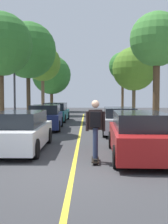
# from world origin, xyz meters

# --- Properties ---
(ground) EXTENTS (80.00, 80.00, 0.00)m
(ground) POSITION_xyz_m (0.00, 0.00, 0.00)
(ground) COLOR #353538
(center_line) EXTENTS (0.12, 39.20, 0.01)m
(center_line) POSITION_xyz_m (0.00, 4.00, 0.00)
(center_line) COLOR gold
(center_line) RESTS_ON ground
(parked_car_left_nearest) EXTENTS (1.87, 4.40, 1.40)m
(parked_car_left_nearest) POSITION_xyz_m (-2.07, 3.19, 0.70)
(parked_car_left_nearest) COLOR white
(parked_car_left_nearest) RESTS_ON ground
(parked_car_left_near) EXTENTS (1.99, 4.16, 1.45)m
(parked_car_left_near) POSITION_xyz_m (-2.07, 9.64, 0.70)
(parked_car_left_near) COLOR navy
(parked_car_left_near) RESTS_ON ground
(parked_car_left_far) EXTENTS (1.89, 4.60, 1.42)m
(parked_car_left_far) POSITION_xyz_m (-2.07, 15.16, 0.69)
(parked_car_left_far) COLOR #196066
(parked_car_left_far) RESTS_ON ground
(parked_car_right_nearest) EXTENTS (2.00, 4.53, 1.44)m
(parked_car_right_nearest) POSITION_xyz_m (2.07, 2.08, 0.72)
(parked_car_right_nearest) COLOR maroon
(parked_car_right_nearest) RESTS_ON ground
(parked_car_right_near) EXTENTS (1.94, 4.53, 1.35)m
(parked_car_right_near) POSITION_xyz_m (2.07, 7.98, 0.67)
(parked_car_right_near) COLOR #B7B7BC
(parked_car_right_near) RESTS_ON ground
(street_tree_left_nearest) EXTENTS (3.22, 3.22, 6.05)m
(street_tree_left_nearest) POSITION_xyz_m (-4.01, 7.48, 4.55)
(street_tree_left_nearest) COLOR #4C3823
(street_tree_left_nearest) RESTS_ON sidewalk_left
(street_tree_left_near) EXTENTS (4.16, 4.16, 7.27)m
(street_tree_left_near) POSITION_xyz_m (-4.01, 14.35, 5.32)
(street_tree_left_near) COLOR #3D2D1E
(street_tree_left_near) RESTS_ON sidewalk_left
(street_tree_left_far) EXTENTS (3.56, 3.56, 6.82)m
(street_tree_left_far) POSITION_xyz_m (-4.01, 21.36, 5.15)
(street_tree_left_far) COLOR brown
(street_tree_left_far) RESTS_ON sidewalk_left
(street_tree_left_farthest) EXTENTS (4.74, 4.74, 6.74)m
(street_tree_left_farthest) POSITION_xyz_m (-4.01, 28.36, 4.50)
(street_tree_left_farthest) COLOR #4C3823
(street_tree_left_farthest) RESTS_ON sidewalk_left
(street_tree_right_nearest) EXTENTS (2.83, 2.83, 6.20)m
(street_tree_right_nearest) POSITION_xyz_m (4.01, 8.10, 4.86)
(street_tree_right_nearest) COLOR #4C3823
(street_tree_right_nearest) RESTS_ON sidewalk_right
(street_tree_right_near) EXTENTS (3.38, 3.38, 5.60)m
(street_tree_right_near) POSITION_xyz_m (4.01, 15.42, 4.04)
(street_tree_right_near) COLOR brown
(street_tree_right_near) RESTS_ON sidewalk_right
(street_tree_right_far) EXTENTS (2.84, 2.84, 6.29)m
(street_tree_right_far) POSITION_xyz_m (4.01, 22.66, 4.98)
(street_tree_right_far) COLOR #4C3823
(street_tree_right_far) RESTS_ON sidewalk_right
(fire_hydrant) EXTENTS (0.20, 0.20, 0.70)m
(fire_hydrant) POSITION_xyz_m (-3.57, 6.65, 0.49)
(fire_hydrant) COLOR #B2140F
(fire_hydrant) RESTS_ON sidewalk_left
(streetlamp) EXTENTS (0.36, 0.24, 5.51)m
(streetlamp) POSITION_xyz_m (-3.82, 9.45, 3.29)
(streetlamp) COLOR #38383D
(streetlamp) RESTS_ON sidewalk_left
(skateboard) EXTENTS (0.24, 0.84, 0.10)m
(skateboard) POSITION_xyz_m (0.62, 1.24, 0.09)
(skateboard) COLOR black
(skateboard) RESTS_ON ground
(skateboarder) EXTENTS (0.58, 0.70, 1.75)m
(skateboarder) POSITION_xyz_m (0.62, 1.20, 1.10)
(skateboarder) COLOR black
(skateboarder) RESTS_ON skateboard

